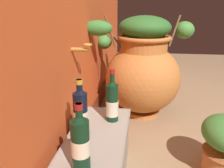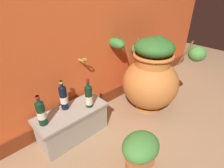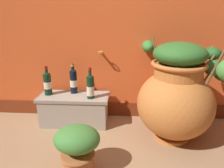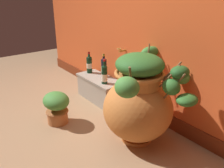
# 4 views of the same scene
# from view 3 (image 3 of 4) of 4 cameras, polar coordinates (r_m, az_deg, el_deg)

# --- Properties ---
(terracotta_urn) EXTENTS (0.85, 0.93, 0.90)m
(terracotta_urn) POSITION_cam_3_polar(r_m,az_deg,el_deg) (1.91, 17.33, -2.73)
(terracotta_urn) COLOR #C17033
(terracotta_urn) RESTS_ON ground_plane
(stone_ledge) EXTENTS (0.71, 0.31, 0.31)m
(stone_ledge) POSITION_cam_3_polar(r_m,az_deg,el_deg) (2.23, -10.19, -6.48)
(stone_ledge) COLOR #9E9384
(stone_ledge) RESTS_ON ground_plane
(wine_bottle_left) EXTENTS (0.07, 0.07, 0.31)m
(wine_bottle_left) POSITION_cam_3_polar(r_m,az_deg,el_deg) (2.20, -10.48, 1.02)
(wine_bottle_left) COLOR black
(wine_bottle_left) RESTS_ON stone_ledge
(wine_bottle_middle) EXTENTS (0.08, 0.08, 0.29)m
(wine_bottle_middle) POSITION_cam_3_polar(r_m,az_deg,el_deg) (2.22, -17.21, 0.39)
(wine_bottle_middle) COLOR black
(wine_bottle_middle) RESTS_ON stone_ledge
(wine_bottle_right) EXTENTS (0.07, 0.07, 0.31)m
(wine_bottle_right) POSITION_cam_3_polar(r_m,az_deg,el_deg) (2.04, -5.93, -0.61)
(wine_bottle_right) COLOR black
(wine_bottle_right) RESTS_ON stone_ledge
(potted_shrub) EXTENTS (0.33, 0.28, 0.36)m
(potted_shrub) POSITION_cam_3_polar(r_m,az_deg,el_deg) (1.56, -9.43, -16.57)
(potted_shrub) COLOR #B26638
(potted_shrub) RESTS_ON ground_plane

